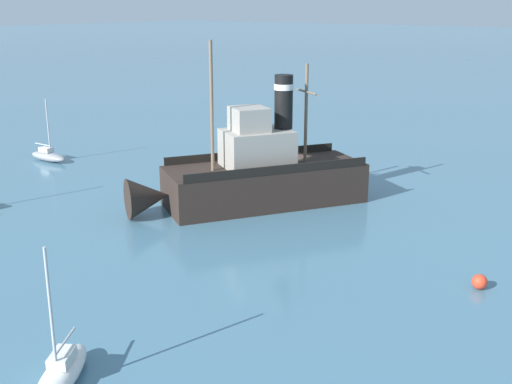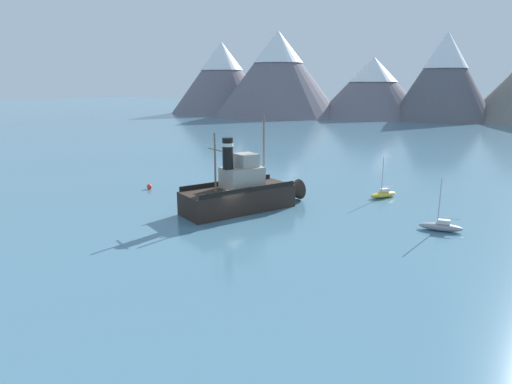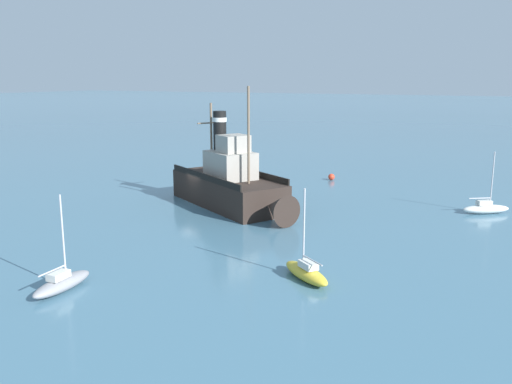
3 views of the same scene
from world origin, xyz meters
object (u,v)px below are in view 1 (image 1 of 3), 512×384
Objects in this scene: old_tugboat at (255,175)px; sailboat_grey at (48,156)px; mooring_buoy at (480,282)px; sailboat_white at (61,373)px.

old_tugboat reaches higher than sailboat_grey.
mooring_buoy is at bearing 167.30° from old_tugboat.
sailboat_white is 1.00× the size of sailboat_grey.
old_tugboat is 2.89× the size of sailboat_white.
sailboat_white and sailboat_grey have the same top height.
sailboat_white is 32.10m from sailboat_grey.
sailboat_grey is 7.36× the size of mooring_buoy.
sailboat_grey is at bearing -33.37° from sailboat_white.
sailboat_white is 7.36× the size of mooring_buoy.
old_tugboat is at bearing -12.70° from mooring_buoy.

